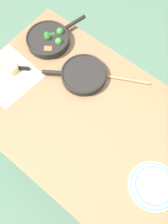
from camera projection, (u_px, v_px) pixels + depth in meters
name	position (u px, v px, depth m)	size (l,w,h in m)	color
ground_plane	(84.00, 148.00, 2.10)	(14.00, 14.00, 0.00)	#51755B
dining_table_red	(84.00, 119.00, 1.46)	(1.34, 0.88, 0.78)	olive
skillet_broccoli	(49.00, 39.00, 1.54)	(0.27, 0.42, 0.08)	black
skillet_eggs	(83.00, 75.00, 1.45)	(0.34, 0.28, 0.05)	black
wooden_spoon	(109.00, 76.00, 1.46)	(0.36, 0.21, 0.02)	tan
parchment_sheet	(7.00, 75.00, 1.47)	(0.35, 0.32, 0.00)	beige
grater_knife	(12.00, 68.00, 1.48)	(0.26, 0.19, 0.02)	silver
cheese_block	(9.00, 67.00, 1.47)	(0.10, 0.06, 0.05)	#EFD67A
dinner_plate_stack	(153.00, 186.00, 1.22)	(0.24, 0.24, 0.03)	white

